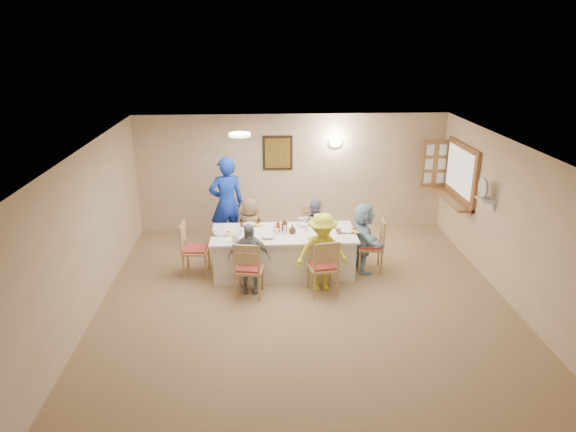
{
  "coord_description": "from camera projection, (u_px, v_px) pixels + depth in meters",
  "views": [
    {
      "loc": [
        -0.67,
        -7.0,
        4.1
      ],
      "look_at": [
        -0.2,
        1.4,
        1.05
      ],
      "focal_mm": 32.0,
      "sensor_mm": 36.0,
      "label": 1
    }
  ],
  "objects": [
    {
      "name": "chair_right_end",
      "position": [
        370.0,
        245.0,
        9.17
      ],
      "size": [
        0.51,
        0.51,
        0.98
      ],
      "primitive_type": null,
      "rotation": [
        0.0,
        0.0,
        -1.66
      ],
      "color": "tan",
      "rests_on": "ground"
    },
    {
      "name": "diner_right_end",
      "position": [
        363.0,
        237.0,
        9.11
      ],
      "size": [
        1.26,
        0.62,
        1.27
      ],
      "primitive_type": "imported",
      "rotation": [
        0.0,
        0.0,
        1.68
      ],
      "color": "#9FC4DA",
      "rests_on": "ground"
    },
    {
      "name": "napkin_le",
      "position": [
        231.0,
        234.0,
        8.9
      ],
      "size": [
        0.14,
        0.14,
        0.01
      ],
      "primitive_type": "cube",
      "color": "yellow",
      "rests_on": "dining_table"
    },
    {
      "name": "plate_le",
      "position": [
        221.0,
        233.0,
        8.93
      ],
      "size": [
        0.24,
        0.24,
        0.02
      ],
      "primitive_type": "cylinder",
      "color": "white",
      "rests_on": "dining_table"
    },
    {
      "name": "shutter_door",
      "position": [
        435.0,
        164.0,
        10.61
      ],
      "size": [
        0.55,
        0.04,
        1.0
      ],
      "primitive_type": "cube",
      "color": "#9C6638",
      "rests_on": "room_walls"
    },
    {
      "name": "room_walls",
      "position": [
        307.0,
        218.0,
        7.49
      ],
      "size": [
        7.0,
        7.0,
        7.0
      ],
      "color": "beige",
      "rests_on": "ground"
    },
    {
      "name": "plate_re",
      "position": [
        347.0,
        231.0,
        9.05
      ],
      "size": [
        0.22,
        0.22,
        0.01
      ],
      "primitive_type": "cylinder",
      "color": "white",
      "rests_on": "dining_table"
    },
    {
      "name": "teacup_a",
      "position": [
        236.0,
        239.0,
        8.61
      ],
      "size": [
        0.2,
        0.2,
        0.1
      ],
      "primitive_type": "imported",
      "rotation": [
        0.0,
        0.0,
        0.37
      ],
      "color": "white",
      "rests_on": "dining_table"
    },
    {
      "name": "placemat_le",
      "position": [
        221.0,
        234.0,
        8.94
      ],
      "size": [
        0.33,
        0.24,
        0.01
      ],
      "primitive_type": "cube",
      "color": "#472B19",
      "rests_on": "dining_table"
    },
    {
      "name": "napkin_bl",
      "position": [
        259.0,
        225.0,
        9.32
      ],
      "size": [
        0.13,
        0.13,
        0.01
      ],
      "primitive_type": "cube",
      "color": "yellow",
      "rests_on": "dining_table"
    },
    {
      "name": "desk_fan",
      "position": [
        485.0,
        191.0,
        8.62
      ],
      "size": [
        0.3,
        0.3,
        0.28
      ],
      "primitive_type": null,
      "color": "#A5A5A8",
      "rests_on": "fan_shelf"
    },
    {
      "name": "placemat_bl",
      "position": [
        250.0,
        225.0,
        9.36
      ],
      "size": [
        0.35,
        0.26,
        0.01
      ],
      "primitive_type": "cube",
      "color": "#472B19",
      "rests_on": "dining_table"
    },
    {
      "name": "diner_front_left",
      "position": [
        249.0,
        258.0,
        8.38
      ],
      "size": [
        0.73,
        0.35,
        1.2
      ],
      "primitive_type": "imported",
      "rotation": [
        0.0,
        0.0,
        -0.04
      ],
      "color": "gray",
      "rests_on": "ground"
    },
    {
      "name": "bowl_a",
      "position": [
        268.0,
        236.0,
        8.75
      ],
      "size": [
        0.33,
        0.33,
        0.06
      ],
      "primitive_type": "imported",
      "rotation": [
        0.0,
        0.0,
        -0.24
      ],
      "color": "white",
      "rests_on": "dining_table"
    },
    {
      "name": "plate_fr",
      "position": [
        320.0,
        240.0,
        8.63
      ],
      "size": [
        0.24,
        0.24,
        0.02
      ],
      "primitive_type": "cylinder",
      "color": "white",
      "rests_on": "dining_table"
    },
    {
      "name": "chair_front_left",
      "position": [
        249.0,
        267.0,
        8.31
      ],
      "size": [
        0.54,
        0.54,
        0.98
      ],
      "primitive_type": null,
      "rotation": [
        0.0,
        0.0,
        2.98
      ],
      "color": "tan",
      "rests_on": "ground"
    },
    {
      "name": "napkin_re",
      "position": [
        357.0,
        232.0,
        9.01
      ],
      "size": [
        0.13,
        0.13,
        0.01
      ],
      "primitive_type": "cube",
      "color": "yellow",
      "rests_on": "dining_table"
    },
    {
      "name": "diner_front_right",
      "position": [
        322.0,
        252.0,
        8.42
      ],
      "size": [
        0.98,
        0.69,
        1.35
      ],
      "primitive_type": "imported",
      "rotation": [
        0.0,
        0.0,
        0.11
      ],
      "color": "yellow",
      "rests_on": "ground"
    },
    {
      "name": "wall_picture",
      "position": [
        278.0,
        153.0,
        10.66
      ],
      "size": [
        0.62,
        0.05,
        0.72
      ],
      "color": "#311B11",
      "rests_on": "room_walls"
    },
    {
      "name": "diner_back_left",
      "position": [
        250.0,
        228.0,
        9.66
      ],
      "size": [
        0.59,
        0.39,
        1.18
      ],
      "primitive_type": "imported",
      "rotation": [
        0.0,
        0.0,
        3.16
      ],
      "color": "brown",
      "rests_on": "ground"
    },
    {
      "name": "drinking_glass",
      "position": [
        275.0,
        229.0,
        9.01
      ],
      "size": [
        0.07,
        0.07,
        0.11
      ],
      "primitive_type": "cylinder",
      "color": "silver",
      "rests_on": "dining_table"
    },
    {
      "name": "chair_back_right",
      "position": [
        313.0,
        231.0,
        9.88
      ],
      "size": [
        0.46,
        0.46,
        0.93
      ],
      "primitive_type": null,
      "rotation": [
        0.0,
        0.0,
        -0.02
      ],
      "color": "tan",
      "rests_on": "ground"
    },
    {
      "name": "chair_front_right",
      "position": [
        323.0,
        265.0,
        8.37
      ],
      "size": [
        0.54,
        0.54,
        0.98
      ],
      "primitive_type": null,
      "rotation": [
        0.0,
        0.0,
        3.31
      ],
      "color": "tan",
      "rests_on": "ground"
    },
    {
      "name": "napkin_fr",
      "position": [
        331.0,
        241.0,
        8.59
      ],
      "size": [
        0.15,
        0.15,
        0.01
      ],
      "primitive_type": "cube",
      "color": "yellow",
      "rests_on": "dining_table"
    },
    {
      "name": "condiment_malt",
      "position": [
        292.0,
        229.0,
        8.93
      ],
      "size": [
        0.16,
        0.16,
        0.16
      ],
      "primitive_type": "imported",
      "rotation": [
        0.0,
        0.0,
        -0.14
      ],
      "color": "#482813",
      "rests_on": "dining_table"
    },
    {
      "name": "teacup_b",
      "position": [
        306.0,
        219.0,
        9.49
      ],
      "size": [
        0.18,
        0.18,
        0.09
      ],
      "primitive_type": "imported",
      "rotation": [
        0.0,
        0.0,
        -0.43
      ],
      "color": "white",
      "rests_on": "dining_table"
    },
    {
      "name": "diner_back_right",
      "position": [
        313.0,
        228.0,
        9.73
      ],
      "size": [
        0.67,
        0.58,
        1.14
      ],
      "primitive_type": "imported",
      "rotation": [
        0.0,
        0.0,
        3.28
      ],
      "color": "#7B7AA7",
      "rests_on": "ground"
    },
    {
      "name": "napkin_br",
      "position": [
        325.0,
        224.0,
        9.38
      ],
      "size": [
        0.14,
        0.14,
        0.01
      ],
      "primitive_type": "cube",
      "color": "yellow",
      "rests_on": "dining_table"
    },
    {
      "name": "ceiling_light",
      "position": [
        240.0,
        135.0,
        8.52
      ],
      "size": [
        0.36,
        0.36,
        0.05
      ],
      "primitive_type": "cylinder",
      "color": "white",
      "rests_on": "room_walls"
    },
    {
      "name": "fan_shelf",
      "position": [
        485.0,
        200.0,
        8.68
      ],
      "size": [
        0.22,
        0.36,
        0.03
      ],
      "primitive_type": "cube",
      "color": "white",
      "rests_on": "room_walls"
    },
    {
      "name": "plate_br",
      "position": [
        315.0,
        223.0,
        9.42
      ],
      "size": [
        0.22,
        0.22,
        0.01
      ],
      "primitive_type": "cylinder",
      "color": "white",
      "rests_on": "dining_table"
    },
    {
      "name": "serving_hatch",
      "position": [
        461.0,
        173.0,
        9.91
      ],
      "size": [
        0.06,
        1.5,
        1.15
      ],
      "primitive_type": "cube",
      "color": "#9C6638",
      "rests_on": "room_walls"
    },
    {
      "name": "placemat_br",
      "position": [
        315.0,
        223.0,
        9.42
      ],
      "size": [
        0.36,
        0.27,
        0.01
      ],
      "primitive_type": "cube",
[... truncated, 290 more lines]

